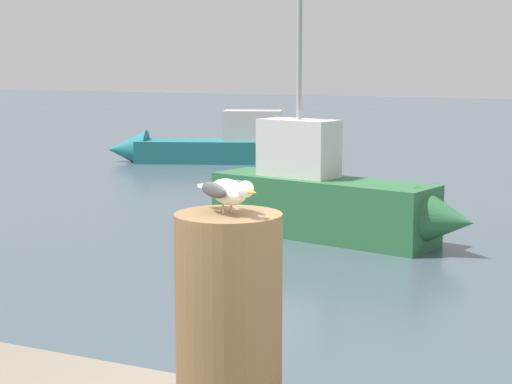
% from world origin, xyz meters
% --- Properties ---
extents(mooring_post, '(0.42, 0.42, 0.80)m').
position_xyz_m(mooring_post, '(-0.82, -0.25, 1.76)').
color(mooring_post, brown).
rests_on(mooring_post, harbor_quay).
extents(seagull, '(0.35, 0.26, 0.14)m').
position_xyz_m(seagull, '(-0.82, -0.26, 2.25)').
color(seagull, tan).
rests_on(seagull, mooring_post).
extents(boat_green, '(4.43, 1.78, 4.59)m').
position_xyz_m(boat_green, '(-3.87, 9.17, 0.61)').
color(boat_green, '#2D6B3D').
rests_on(boat_green, ground_plane).
extents(boat_teal, '(5.78, 3.16, 1.62)m').
position_xyz_m(boat_teal, '(-10.46, 17.24, 0.41)').
color(boat_teal, '#1E7075').
rests_on(boat_teal, ground_plane).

